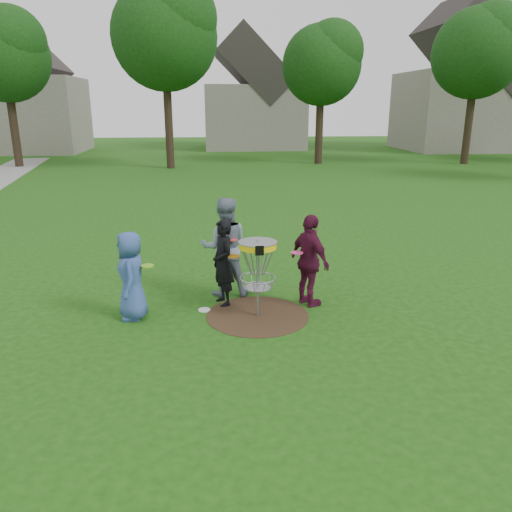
{
  "coord_description": "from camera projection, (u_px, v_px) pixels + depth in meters",
  "views": [
    {
      "loc": [
        -0.77,
        -8.0,
        3.54
      ],
      "look_at": [
        0.0,
        0.3,
        1.0
      ],
      "focal_mm": 35.0,
      "sensor_mm": 36.0,
      "label": 1
    }
  ],
  "objects": [
    {
      "name": "player_maroon",
      "position": [
        310.0,
        261.0,
        8.96
      ],
      "size": [
        0.82,
        1.07,
        1.69
      ],
      "primitive_type": "imported",
      "rotation": [
        0.0,
        0.0,
        2.05
      ],
      "color": "#52122E",
      "rests_on": "ground"
    },
    {
      "name": "dirt_patch",
      "position": [
        258.0,
        315.0,
        8.72
      ],
      "size": [
        1.8,
        1.8,
        0.01
      ],
      "primitive_type": "cylinder",
      "color": "#47331E",
      "rests_on": "ground"
    },
    {
      "name": "disc_golf_basket",
      "position": [
        258.0,
        260.0,
        8.42
      ],
      "size": [
        0.66,
        0.67,
        1.38
      ],
      "color": "#9EA0A5",
      "rests_on": "ground"
    },
    {
      "name": "player_grey",
      "position": [
        225.0,
        247.0,
        9.45
      ],
      "size": [
        0.93,
        0.72,
        1.9
      ],
      "primitive_type": "imported",
      "rotation": [
        0.0,
        0.0,
        3.14
      ],
      "color": "gray",
      "rests_on": "ground"
    },
    {
      "name": "house_row",
      "position": [
        278.0,
        96.0,
        39.43
      ],
      "size": [
        44.5,
        10.65,
        11.62
      ],
      "color": "gray",
      "rests_on": "ground"
    },
    {
      "name": "disc_on_grass",
      "position": [
        204.0,
        310.0,
        8.94
      ],
      "size": [
        0.22,
        0.22,
        0.02
      ],
      "primitive_type": "cylinder",
      "color": "silver",
      "rests_on": "ground"
    },
    {
      "name": "player_black",
      "position": [
        223.0,
        263.0,
        9.02
      ],
      "size": [
        0.56,
        0.68,
        1.59
      ],
      "primitive_type": "imported",
      "rotation": [
        0.0,
        0.0,
        -1.22
      ],
      "color": "black",
      "rests_on": "ground"
    },
    {
      "name": "held_discs",
      "position": [
        228.0,
        253.0,
        8.78
      ],
      "size": [
        2.8,
        0.96,
        0.24
      ],
      "color": "#86D918",
      "rests_on": "ground"
    },
    {
      "name": "tree_row",
      "position": [
        229.0,
        52.0,
        26.64
      ],
      "size": [
        51.2,
        17.42,
        9.9
      ],
      "color": "#38281C",
      "rests_on": "ground"
    },
    {
      "name": "player_blue",
      "position": [
        131.0,
        276.0,
        8.43
      ],
      "size": [
        0.56,
        0.79,
        1.53
      ],
      "primitive_type": "imported",
      "rotation": [
        0.0,
        0.0,
        -1.48
      ],
      "color": "#38559A",
      "rests_on": "ground"
    },
    {
      "name": "ground",
      "position": [
        258.0,
        316.0,
        8.72
      ],
      "size": [
        100.0,
        100.0,
        0.0
      ],
      "primitive_type": "plane",
      "color": "#19470F",
      "rests_on": "ground"
    }
  ]
}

